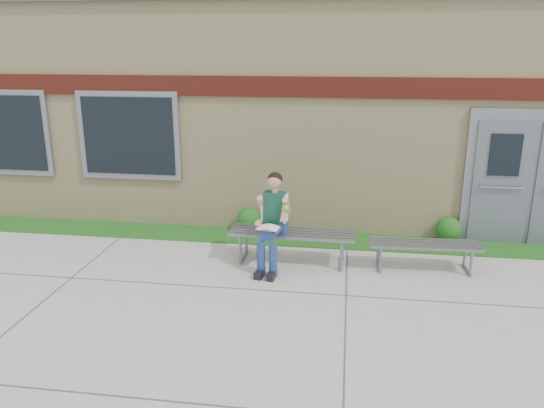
# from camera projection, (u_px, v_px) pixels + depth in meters

# --- Properties ---
(ground) EXTENTS (80.00, 80.00, 0.00)m
(ground) POSITION_uv_depth(u_px,v_px,m) (268.00, 308.00, 6.89)
(ground) COLOR #9E9E99
(ground) RESTS_ON ground
(grass_strip) EXTENTS (16.00, 0.80, 0.02)m
(grass_strip) POSITION_uv_depth(u_px,v_px,m) (290.00, 238.00, 9.35)
(grass_strip) COLOR #154913
(grass_strip) RESTS_ON ground
(school_building) EXTENTS (16.20, 6.22, 4.20)m
(school_building) POSITION_uv_depth(u_px,v_px,m) (308.00, 99.00, 11.96)
(school_building) COLOR beige
(school_building) RESTS_ON ground
(bench_left) EXTENTS (1.96, 0.58, 0.51)m
(bench_left) POSITION_uv_depth(u_px,v_px,m) (292.00, 239.00, 8.24)
(bench_left) COLOR slate
(bench_left) RESTS_ON ground
(bench_right) EXTENTS (1.66, 0.53, 0.43)m
(bench_right) POSITION_uv_depth(u_px,v_px,m) (424.00, 249.00, 7.98)
(bench_right) COLOR slate
(bench_right) RESTS_ON ground
(girl) EXTENTS (0.51, 0.89, 1.46)m
(girl) POSITION_uv_depth(u_px,v_px,m) (272.00, 219.00, 7.96)
(girl) COLOR navy
(girl) RESTS_ON ground
(shrub_mid) EXTENTS (0.44, 0.44, 0.44)m
(shrub_mid) POSITION_uv_depth(u_px,v_px,m) (249.00, 219.00, 9.63)
(shrub_mid) COLOR #154913
(shrub_mid) RESTS_ON grass_strip
(shrub_east) EXTENTS (0.42, 0.42, 0.42)m
(shrub_east) POSITION_uv_depth(u_px,v_px,m) (449.00, 229.00, 9.15)
(shrub_east) COLOR #154913
(shrub_east) RESTS_ON grass_strip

